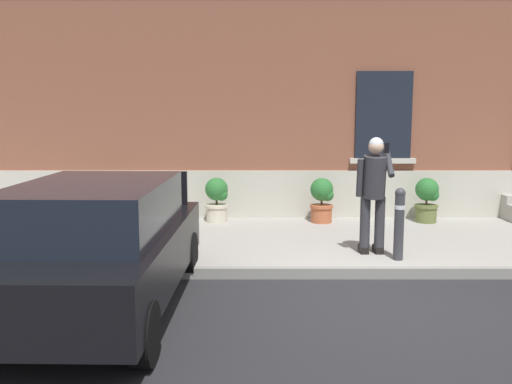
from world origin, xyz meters
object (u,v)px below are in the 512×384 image
at_px(hatchback_car_black, 100,244).
at_px(person_on_phone, 375,188).
at_px(planter_olive, 428,199).
at_px(planter_cream, 218,199).
at_px(bollard_far_left, 126,221).
at_px(planter_terracotta, 323,199).
at_px(planter_charcoal, 112,199).
at_px(bollard_near_person, 400,221).

xyz_separation_m(hatchback_car_black, person_on_phone, (3.50, 1.98, 0.36)).
bearing_deg(planter_olive, planter_cream, 179.60).
relative_size(bollard_far_left, planter_cream, 1.22).
bearing_deg(planter_terracotta, planter_cream, 178.72).
height_order(person_on_phone, planter_olive, person_on_phone).
distance_m(hatchback_car_black, planter_cream, 4.55).
distance_m(bollard_far_left, planter_olive, 5.85).
bearing_deg(planter_charcoal, hatchback_car_black, -76.96).
xyz_separation_m(bollard_far_left, planter_terracotta, (3.14, 2.73, -0.11)).
height_order(planter_charcoal, planter_olive, same).
xyz_separation_m(person_on_phone, planter_terracotta, (-0.47, 2.41, -0.55)).
distance_m(hatchback_car_black, person_on_phone, 4.04).
bearing_deg(bollard_near_person, hatchback_car_black, -156.47).
xyz_separation_m(bollard_near_person, person_on_phone, (-0.31, 0.32, 0.44)).
distance_m(bollard_far_left, planter_terracotta, 4.16).
xyz_separation_m(hatchback_car_black, bollard_near_person, (3.81, 1.66, -0.08)).
xyz_separation_m(planter_cream, planter_terracotta, (2.02, -0.05, 0.00)).
relative_size(hatchback_car_black, person_on_phone, 2.34).
height_order(hatchback_car_black, bollard_far_left, hatchback_car_black).
distance_m(person_on_phone, planter_charcoal, 5.13).
distance_m(hatchback_car_black, planter_terracotta, 5.34).
bearing_deg(planter_charcoal, bollard_far_left, -71.38).
bearing_deg(planter_olive, bollard_near_person, -114.42).
bearing_deg(planter_charcoal, planter_olive, 0.40).
bearing_deg(planter_terracotta, person_on_phone, -78.99).
bearing_deg(hatchback_car_black, planter_cream, 77.13).
xyz_separation_m(hatchback_car_black, bollard_far_left, (-0.10, 1.66, -0.08)).
xyz_separation_m(hatchback_car_black, planter_olive, (5.06, 4.41, -0.18)).
relative_size(hatchback_car_black, planter_charcoal, 4.77).
height_order(hatchback_car_black, planter_olive, hatchback_car_black).
height_order(person_on_phone, planter_terracotta, person_on_phone).
bearing_deg(planter_olive, planter_charcoal, -179.60).
xyz_separation_m(planter_charcoal, planter_olive, (6.07, 0.04, 0.00)).
height_order(bollard_near_person, person_on_phone, person_on_phone).
distance_m(hatchback_car_black, bollard_far_left, 1.67).
bearing_deg(planter_terracotta, planter_charcoal, -179.64).
distance_m(hatchback_car_black, planter_olive, 6.71).
relative_size(planter_terracotta, planter_olive, 1.00).
relative_size(planter_charcoal, planter_terracotta, 1.00).
bearing_deg(bollard_far_left, planter_charcoal, 108.62).
bearing_deg(planter_cream, bollard_far_left, -111.86).
bearing_deg(planter_terracotta, bollard_far_left, -138.97).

